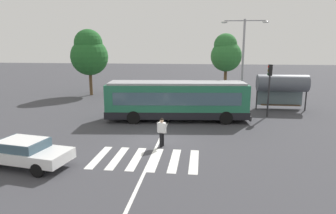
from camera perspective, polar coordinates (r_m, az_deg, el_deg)
name	(u,v)px	position (r m, az deg, el deg)	size (l,w,h in m)	color
ground_plane	(154,141)	(18.28, -2.71, -6.67)	(160.00, 160.00, 0.00)	#3D3D42
city_transit_bus	(177,101)	(23.00, 1.73, 1.26)	(11.26, 3.66, 3.06)	black
pedestrian_crossing_street	(162,131)	(17.07, -1.22, -4.59)	(0.56, 0.43, 1.72)	black
foreground_sedan	(24,151)	(16.00, -26.15, -7.73)	(4.74, 2.53, 1.35)	black
parked_car_silver	(135,90)	(34.60, -6.34, 3.36)	(2.26, 4.66, 1.35)	black
parked_car_white	(158,91)	(33.71, -1.91, 3.20)	(1.98, 4.55, 1.35)	black
parked_car_red	(182,90)	(33.99, 2.78, 3.26)	(1.90, 4.51, 1.35)	black
parked_car_charcoal	(206,91)	(33.41, 7.32, 3.03)	(2.08, 4.60, 1.35)	black
traffic_light_far_corner	(269,82)	(25.38, 19.07, 4.65)	(0.33, 0.32, 4.32)	#28282B
bus_stop_shelter	(282,84)	(28.62, 21.27, 4.22)	(4.46, 1.54, 3.25)	#28282B
twin_arm_street_lamp	(243,53)	(28.78, 14.38, 10.05)	(4.29, 0.32, 8.21)	#939399
background_tree_left	(89,53)	(36.07, -15.06, 10.12)	(4.35, 4.35, 7.71)	brown
background_tree_right	(226,53)	(35.67, 11.19, 10.24)	(3.61, 3.61, 7.24)	brown
crosswalk_painted_stripes	(146,159)	(15.57, -4.34, -10.03)	(5.46, 3.22, 0.01)	silver
lane_center_line	(163,132)	(20.12, -0.95, -4.92)	(0.16, 24.00, 0.01)	silver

